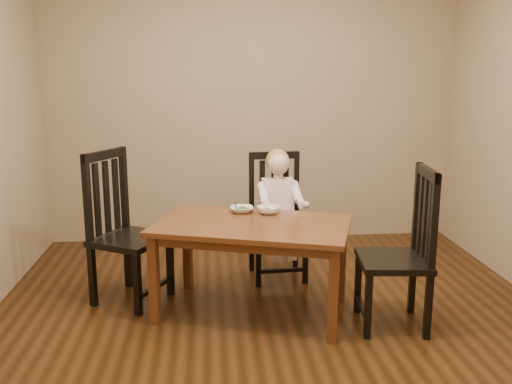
{
  "coord_description": "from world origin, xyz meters",
  "views": [
    {
      "loc": [
        -0.43,
        -3.62,
        1.73
      ],
      "look_at": [
        -0.11,
        0.25,
        0.87
      ],
      "focal_mm": 40.0,
      "sensor_mm": 36.0,
      "label": 1
    }
  ],
  "objects": [
    {
      "name": "room",
      "position": [
        0.0,
        0.0,
        1.35
      ],
      "size": [
        4.01,
        4.01,
        2.71
      ],
      "color": "#44240E",
      "rests_on": "ground"
    },
    {
      "name": "dining_table",
      "position": [
        -0.14,
        0.18,
        0.59
      ],
      "size": [
        1.51,
        1.16,
        0.66
      ],
      "rotation": [
        0.0,
        0.0,
        -0.31
      ],
      "color": "#462010",
      "rests_on": "room"
    },
    {
      "name": "chair_child",
      "position": [
        0.12,
        0.91,
        0.49
      ],
      "size": [
        0.47,
        0.45,
        1.03
      ],
      "rotation": [
        0.0,
        0.0,
        3.21
      ],
      "color": "black",
      "rests_on": "room"
    },
    {
      "name": "chair_left",
      "position": [
        -1.07,
        0.5,
        0.54
      ],
      "size": [
        0.64,
        0.65,
        1.13
      ],
      "rotation": [
        0.0,
        0.0,
        -2.08
      ],
      "color": "black",
      "rests_on": "room"
    },
    {
      "name": "chair_right",
      "position": [
        0.84,
        -0.11,
        0.52
      ],
      "size": [
        0.49,
        0.51,
        1.09
      ],
      "rotation": [
        0.0,
        0.0,
        1.47
      ],
      "color": "black",
      "rests_on": "room"
    },
    {
      "name": "toddler",
      "position": [
        0.13,
        0.86,
        0.64
      ],
      "size": [
        0.36,
        0.44,
        0.57
      ],
      "primitive_type": null,
      "rotation": [
        0.0,
        0.0,
        3.21
      ],
      "color": "white",
      "rests_on": "chair_child"
    },
    {
      "name": "bowl_peas",
      "position": [
        -0.19,
        0.48,
        0.68
      ],
      "size": [
        0.17,
        0.17,
        0.04
      ],
      "primitive_type": "imported",
      "rotation": [
        0.0,
        0.0,
        0.0
      ],
      "color": "white",
      "rests_on": "dining_table"
    },
    {
      "name": "bowl_veg",
      "position": [
        0.0,
        0.42,
        0.69
      ],
      "size": [
        0.21,
        0.21,
        0.05
      ],
      "primitive_type": "imported",
      "rotation": [
        0.0,
        0.0,
        0.23
      ],
      "color": "white",
      "rests_on": "dining_table"
    },
    {
      "name": "fork",
      "position": [
        -0.24,
        0.47,
        0.71
      ],
      "size": [
        0.03,
        0.13,
        0.05
      ],
      "rotation": [
        0.0,
        0.0,
        0.12
      ],
      "color": "silver",
      "rests_on": "bowl_peas"
    }
  ]
}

